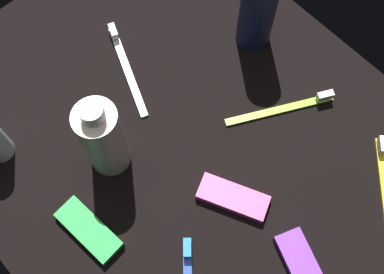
% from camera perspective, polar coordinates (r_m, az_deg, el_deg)
% --- Properties ---
extents(ground_plane, '(0.84, 0.64, 0.01)m').
position_cam_1_polar(ground_plane, '(0.76, -0.00, -1.06)').
color(ground_plane, black).
extents(lotion_bottle, '(0.06, 0.06, 0.20)m').
position_cam_1_polar(lotion_bottle, '(0.79, 7.85, 15.19)').
color(lotion_bottle, '#161E48').
rests_on(lotion_bottle, ground_plane).
extents(bodywash_bottle, '(0.06, 0.06, 0.17)m').
position_cam_1_polar(bodywash_bottle, '(0.69, -10.44, -0.13)').
color(bodywash_bottle, silver).
rests_on(bodywash_bottle, ground_plane).
extents(toothbrush_white, '(0.17, 0.08, 0.02)m').
position_cam_1_polar(toothbrush_white, '(0.82, -7.86, 8.49)').
color(toothbrush_white, white).
rests_on(toothbrush_white, ground_plane).
extents(toothbrush_lime, '(0.09, 0.17, 0.02)m').
position_cam_1_polar(toothbrush_lime, '(0.79, 11.05, 3.46)').
color(toothbrush_lime, '#8CD133').
rests_on(toothbrush_lime, ground_plane).
extents(snack_bar_purple, '(0.11, 0.07, 0.01)m').
position_cam_1_polar(snack_bar_purple, '(0.72, 12.88, -14.72)').
color(snack_bar_purple, purple).
rests_on(snack_bar_purple, ground_plane).
extents(snack_bar_green, '(0.11, 0.05, 0.01)m').
position_cam_1_polar(snack_bar_green, '(0.72, -12.28, -10.36)').
color(snack_bar_green, green).
rests_on(snack_bar_green, ground_plane).
extents(snack_bar_pink, '(0.11, 0.08, 0.01)m').
position_cam_1_polar(snack_bar_pink, '(0.72, 4.85, -7.13)').
color(snack_bar_pink, '#E55999').
rests_on(snack_bar_pink, ground_plane).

